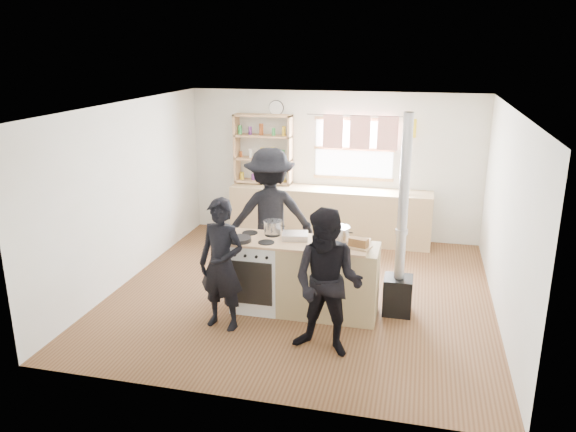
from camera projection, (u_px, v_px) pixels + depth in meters
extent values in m
cube|color=brown|center=(302.00, 292.00, 7.65)|extent=(5.00, 5.00, 0.01)
cube|color=tan|center=(330.00, 215.00, 9.58)|extent=(3.40, 0.55, 0.90)
cube|color=tan|center=(264.00, 182.00, 9.82)|extent=(1.00, 0.28, 0.03)
cube|color=tan|center=(263.00, 159.00, 9.70)|extent=(1.00, 0.28, 0.03)
cube|color=tan|center=(263.00, 136.00, 9.59)|extent=(1.00, 0.28, 0.03)
cube|color=tan|center=(263.00, 115.00, 9.48)|extent=(1.00, 0.28, 0.03)
cube|color=tan|center=(237.00, 148.00, 9.76)|extent=(0.04, 0.28, 1.20)
cube|color=tan|center=(290.00, 151.00, 9.55)|extent=(0.04, 0.28, 1.20)
cylinder|color=silver|center=(402.00, 184.00, 9.14)|extent=(0.10, 0.10, 0.31)
cube|color=white|center=(258.00, 274.00, 7.11)|extent=(0.60, 0.60, 0.90)
cube|color=tan|center=(329.00, 280.00, 6.91)|extent=(1.20, 0.60, 0.90)
cube|color=tan|center=(293.00, 242.00, 6.87)|extent=(1.84, 0.64, 0.03)
cylinder|color=black|center=(240.00, 239.00, 6.84)|extent=(0.40, 0.40, 0.05)
cylinder|color=#365C1F|center=(240.00, 238.00, 6.83)|extent=(0.26, 0.26, 0.02)
cube|color=silver|center=(295.00, 236.00, 6.92)|extent=(0.36, 0.31, 0.07)
cube|color=brown|center=(295.00, 234.00, 6.92)|extent=(0.30, 0.27, 0.02)
cylinder|color=silver|center=(273.00, 228.00, 7.10)|extent=(0.23, 0.23, 0.16)
cylinder|color=silver|center=(273.00, 221.00, 7.07)|extent=(0.24, 0.24, 0.01)
sphere|color=black|center=(273.00, 220.00, 7.07)|extent=(0.03, 0.03, 0.03)
cylinder|color=#B7B7BA|center=(338.00, 235.00, 6.81)|extent=(0.28, 0.28, 0.18)
cylinder|color=#B7B7BA|center=(338.00, 227.00, 6.78)|extent=(0.29, 0.29, 0.01)
sphere|color=black|center=(338.00, 226.00, 6.78)|extent=(0.03, 0.03, 0.03)
cube|color=tan|center=(358.00, 247.00, 6.62)|extent=(0.33, 0.27, 0.02)
cube|color=olive|center=(359.00, 242.00, 6.60)|extent=(0.24, 0.17, 0.10)
cube|color=black|center=(398.00, 295.00, 6.99)|extent=(0.35, 0.35, 0.48)
cylinder|color=#ADADB2|center=(404.00, 199.00, 6.62)|extent=(0.12, 0.12, 2.02)
imported|color=black|center=(222.00, 264.00, 6.50)|extent=(0.64, 0.48, 1.57)
imported|color=black|center=(328.00, 283.00, 5.93)|extent=(0.89, 0.75, 1.62)
imported|color=black|center=(270.00, 215.00, 7.85)|extent=(1.39, 1.10, 1.89)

